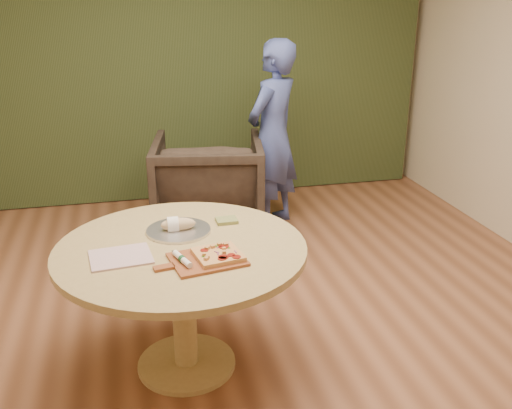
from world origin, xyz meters
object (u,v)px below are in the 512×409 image
at_px(pedestal_table, 182,270).
at_px(serving_tray, 179,230).
at_px(pizza_paddle, 205,260).
at_px(flatbread_pizza, 218,254).
at_px(bread_roll, 177,224).
at_px(armchair, 208,181).
at_px(cutlery_roll, 182,259).
at_px(person_standing, 273,136).

distance_m(pedestal_table, serving_tray, 0.24).
xyz_separation_m(pedestal_table, pizza_paddle, (0.10, -0.21, 0.15)).
bearing_deg(flatbread_pizza, bread_roll, 112.51).
bearing_deg(armchair, pedestal_table, 87.01).
height_order(pizza_paddle, bread_roll, bread_roll).
bearing_deg(pizza_paddle, cutlery_roll, 174.54).
bearing_deg(serving_tray, armchair, 76.04).
relative_size(bread_roll, armchair, 0.21).
bearing_deg(pizza_paddle, armchair, 70.78).
xyz_separation_m(pizza_paddle, armchair, (0.33, 2.10, -0.29)).
bearing_deg(bread_roll, serving_tray, 0.00).
distance_m(flatbread_pizza, person_standing, 2.30).
bearing_deg(person_standing, bread_roll, 17.58).
bearing_deg(armchair, flatbread_pizza, 92.57).
distance_m(pizza_paddle, armchair, 2.15).
relative_size(pedestal_table, serving_tray, 3.72).
bearing_deg(pedestal_table, pizza_paddle, -64.88).
bearing_deg(cutlery_roll, serving_tray, 67.72).
height_order(flatbread_pizza, cutlery_roll, flatbread_pizza).
bearing_deg(flatbread_pizza, armchair, 82.73).
relative_size(flatbread_pizza, cutlery_roll, 1.31).
xyz_separation_m(serving_tray, armchair, (0.42, 1.70, -0.29)).
distance_m(bread_roll, person_standing, 2.02).
xyz_separation_m(flatbread_pizza, armchair, (0.27, 2.09, -0.31)).
bearing_deg(serving_tray, pizza_paddle, -77.52).
relative_size(pedestal_table, flatbread_pizza, 5.19).
xyz_separation_m(flatbread_pizza, serving_tray, (-0.16, 0.40, -0.02)).
height_order(pedestal_table, bread_roll, bread_roll).
height_order(flatbread_pizza, serving_tray, flatbread_pizza).
xyz_separation_m(bread_roll, armchair, (0.43, 1.70, -0.32)).
height_order(bread_roll, armchair, armchair).
bearing_deg(cutlery_roll, armchair, 59.23).
height_order(cutlery_roll, person_standing, person_standing).
bearing_deg(person_standing, cutlery_roll, 22.23).
distance_m(flatbread_pizza, cutlery_roll, 0.18).
height_order(pedestal_table, person_standing, person_standing).
relative_size(flatbread_pizza, bread_roll, 1.32).
height_order(cutlery_roll, serving_tray, cutlery_roll).
bearing_deg(serving_tray, person_standing, 60.03).
xyz_separation_m(pedestal_table, cutlery_roll, (-0.02, -0.22, 0.17)).
bearing_deg(pedestal_table, serving_tray, 87.40).
xyz_separation_m(pizza_paddle, flatbread_pizza, (0.07, 0.01, 0.02)).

